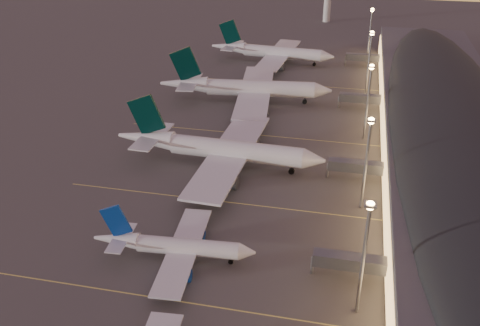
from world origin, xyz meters
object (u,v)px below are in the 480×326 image
object	(u,v)px
airliner_narrow_north	(174,246)
airliner_wide_near	(218,149)
airliner_wide_mid	(245,88)
airliner_wide_far	(272,52)

from	to	relation	value
airliner_narrow_north	airliner_wide_near	xyz separation A→B (m)	(-1.89, 47.25, 1.91)
airliner_narrow_north	airliner_wide_mid	distance (m)	102.20
airliner_narrow_north	airliner_wide_mid	size ratio (longest dim) A/B	0.56
airliner_narrow_north	airliner_wide_far	size ratio (longest dim) A/B	0.62
airliner_narrow_north	airliner_wide_near	distance (m)	47.33
airliner_wide_mid	airliner_wide_far	size ratio (longest dim) A/B	1.12
airliner_wide_near	airliner_wide_far	size ratio (longest dim) A/B	1.08
airliner_wide_near	airliner_wide_mid	world-z (taller)	airliner_wide_mid
airliner_wide_far	airliner_wide_near	bearing A→B (deg)	-84.43
airliner_wide_mid	airliner_wide_far	xyz separation A→B (m)	(1.22, 55.09, -0.58)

